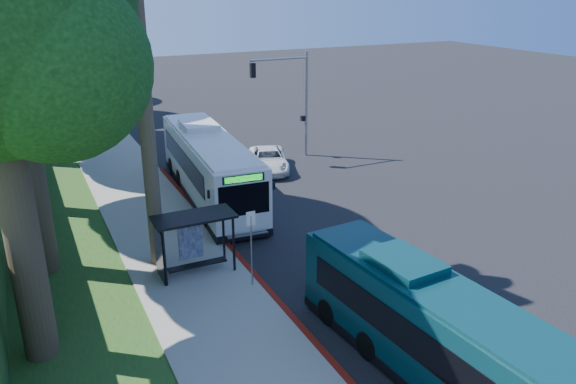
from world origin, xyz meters
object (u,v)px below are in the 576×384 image
white_bus (209,165)px  pickup (269,160)px  teal_bus (440,334)px  bus_shelter (187,233)px

white_bus → pickup: 5.75m
white_bus → teal_bus: size_ratio=1.13×
bus_shelter → teal_bus: bearing=-64.1°
teal_bus → pickup: bearing=75.1°
bus_shelter → pickup: bus_shelter is taller
white_bus → teal_bus: white_bus is taller
bus_shelter → pickup: 13.89m
bus_shelter → pickup: bearing=52.5°
bus_shelter → white_bus: 8.85m
pickup → white_bus: bearing=-129.6°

